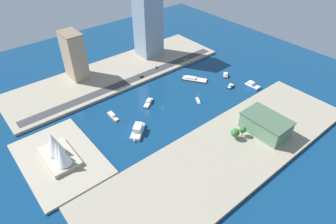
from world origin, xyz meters
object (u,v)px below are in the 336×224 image
ferry_white_commuter (138,130)px  suv_black (141,76)px  patrol_launch_navy (231,86)px  traffic_light_waterfront (114,87)px  water_taxi_orange (113,116)px  sailboat_small_white (198,101)px  tugboat_red (226,75)px  apartment_midrise_tan (74,55)px  sedan_silver (156,67)px  terminal_long_green (266,125)px  yacht_sleek_gray (148,102)px  barge_flat_brown (194,79)px  catamaran_blue (252,85)px  van_white (186,59)px  opera_landmark (57,150)px  tower_tall_glass (148,20)px

ferry_white_commuter → suv_black: 86.05m
patrol_launch_navy → traffic_light_waterfront: bearing=55.7°
water_taxi_orange → sailboat_small_white: sailboat_small_white is taller
tugboat_red → apartment_midrise_tan: apartment_midrise_tan is taller
sedan_silver → terminal_long_green: bearing=-178.6°
apartment_midrise_tan → yacht_sleek_gray: bearing=-160.6°
barge_flat_brown → suv_black: (36.53, 42.45, 2.52)m
traffic_light_waterfront → apartment_midrise_tan: bearing=16.2°
sedan_silver → ferry_white_commuter: bearing=133.9°
ferry_white_commuter → terminal_long_green: terminal_long_green is taller
sedan_silver → catamaran_blue: bearing=-148.5°
van_white → traffic_light_waterfront: bearing=92.1°
terminal_long_green → sedan_silver: bearing=1.4°
water_taxi_orange → apartment_midrise_tan: bearing=-4.7°
water_taxi_orange → apartment_midrise_tan: apartment_midrise_tan is taller
yacht_sleek_gray → traffic_light_waterfront: size_ratio=2.43×
patrol_launch_navy → terminal_long_green: size_ratio=0.28×
van_white → opera_landmark: bearing=107.3°
ferry_white_commuter → opera_landmark: (11.84, 62.82, 7.93)m
barge_flat_brown → traffic_light_waterfront: (32.09, 78.83, 5.95)m
terminal_long_green → barge_flat_brown: bearing=-8.5°
catamaran_blue → tugboat_red: bearing=8.0°
suv_black → water_taxi_orange: bearing=122.4°
sailboat_small_white → yacht_sleek_gray: size_ratio=0.67×
ferry_white_commuter → sedan_silver: ferry_white_commuter is taller
patrol_launch_navy → opera_landmark: size_ratio=0.30×
tugboat_red → water_taxi_orange: bearing=83.0°
yacht_sleek_gray → apartment_midrise_tan: bearing=19.4°
tugboat_red → ferry_white_commuter: (-15.47, 127.42, 1.31)m
terminal_long_green → sedan_silver: 141.99m
water_taxi_orange → catamaran_blue: catamaran_blue is taller
terminal_long_green → van_white: (135.39, -35.47, -6.27)m
tugboat_red → ferry_white_commuter: size_ratio=0.54×
patrol_launch_navy → suv_black: 94.13m
ferry_white_commuter → water_taxi_orange: bearing=9.1°
tugboat_red → tower_tall_glass: (92.90, 34.47, 43.10)m
patrol_launch_navy → traffic_light_waterfront: size_ratio=1.63×
patrol_launch_navy → van_white: size_ratio=2.10×
catamaran_blue → apartment_midrise_tan: size_ratio=0.35×
ferry_white_commuter → suv_black: ferry_white_commuter is taller
water_taxi_orange → patrol_launch_navy: (-34.72, -119.06, 0.06)m
sailboat_small_white → suv_black: bearing=15.3°
patrol_launch_navy → terminal_long_green: terminal_long_green is taller
sailboat_small_white → ferry_white_commuter: 71.01m
yacht_sleek_gray → apartment_midrise_tan: 94.15m
apartment_midrise_tan → van_white: (-45.77, -113.90, -23.45)m
yacht_sleek_gray → ferry_white_commuter: 42.23m
sedan_silver → apartment_midrise_tan: bearing=62.3°
catamaran_blue → van_white: size_ratio=3.37×
tugboat_red → sedan_silver: sedan_silver is taller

